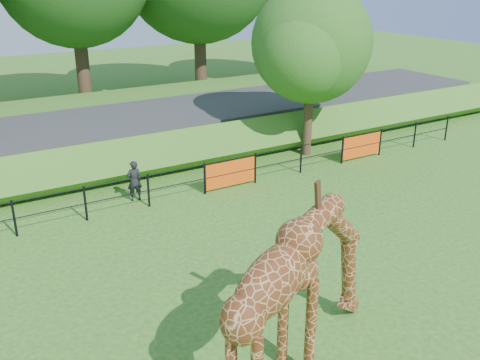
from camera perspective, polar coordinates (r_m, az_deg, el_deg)
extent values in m
plane|color=#296519|center=(11.25, 6.49, -17.31)|extent=(90.00, 90.00, 0.00)
cube|color=#296519|center=(23.89, -16.47, 5.06)|extent=(40.00, 9.00, 1.30)
cube|color=#2C2D2F|center=(22.30, -15.63, 5.92)|extent=(40.00, 5.00, 0.12)
imported|color=black|center=(17.63, -11.22, -0.08)|extent=(0.51, 0.35, 1.36)
cylinder|color=#352817|center=(21.67, 7.26, 6.76)|extent=(0.36, 0.36, 3.20)
sphere|color=#245517|center=(21.13, 7.63, 14.30)|extent=(4.60, 4.60, 4.60)
sphere|color=#245517|center=(22.44, 8.84, 13.45)|extent=(3.45, 3.45, 3.45)
sphere|color=#245517|center=(20.08, 6.71, 12.98)|extent=(3.22, 3.22, 3.22)
cylinder|color=#352817|center=(30.16, -16.47, 11.94)|extent=(0.70, 0.70, 5.00)
cylinder|color=#352817|center=(32.61, -4.26, 13.38)|extent=(0.70, 0.70, 5.00)
cylinder|color=#352817|center=(36.28, 5.95, 14.14)|extent=(0.70, 0.70, 5.00)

